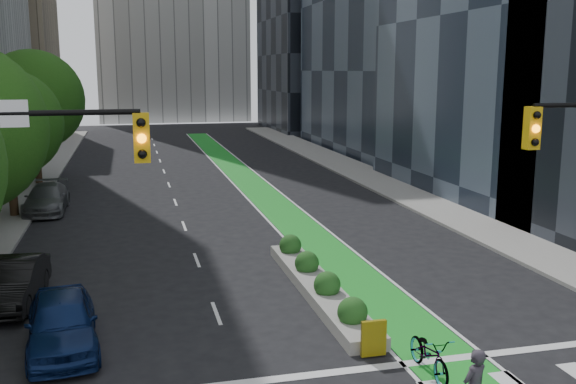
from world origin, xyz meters
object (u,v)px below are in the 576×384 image
parked_car_left_near (62,322)px  parked_car_left_mid (13,283)px  median_planter (318,283)px  bicycle (429,354)px  parked_car_left_far (47,199)px

parked_car_left_near → parked_car_left_mid: parked_car_left_near is taller
parked_car_left_mid → parked_car_left_near: bearing=-60.3°
median_planter → bicycle: bicycle is taller
parked_car_left_near → parked_car_left_mid: size_ratio=1.02×
median_planter → parked_car_left_near: 8.63m
median_planter → parked_car_left_far: parked_car_left_far is taller
bicycle → parked_car_left_far: 25.42m
bicycle → parked_car_left_near: (-9.21, 3.85, 0.23)m
parked_car_left_near → parked_car_left_mid: bearing=109.5°
parked_car_left_near → parked_car_left_mid: (-1.91, 4.07, -0.04)m
parked_car_left_far → parked_car_left_near: bearing=-81.5°
median_planter → parked_car_left_far: 19.29m
median_planter → parked_car_left_far: (-10.70, 16.05, 0.38)m
parked_car_left_near → parked_car_left_far: 18.87m
median_planter → parked_car_left_far: bearing=123.7°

